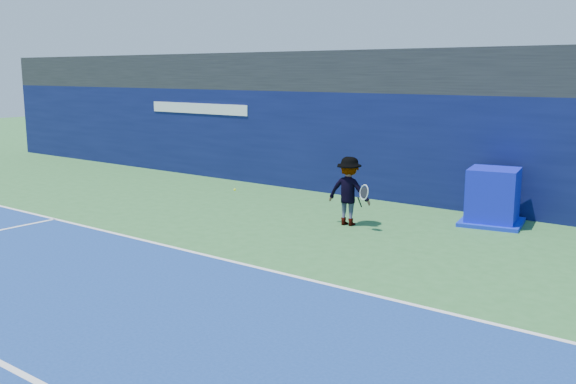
% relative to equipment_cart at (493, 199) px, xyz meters
% --- Properties ---
extents(ground, '(80.00, 80.00, 0.00)m').
position_rel_equipment_cart_xyz_m(ground, '(-3.73, -9.11, -0.61)').
color(ground, '#316D33').
rests_on(ground, ground).
extents(baseline, '(24.00, 0.10, 0.01)m').
position_rel_equipment_cart_xyz_m(baseline, '(-3.73, -6.11, -0.60)').
color(baseline, white).
rests_on(baseline, ground).
extents(stadium_band, '(36.00, 3.00, 1.20)m').
position_rel_equipment_cart_xyz_m(stadium_band, '(-3.73, 2.39, 2.99)').
color(stadium_band, black).
rests_on(stadium_band, back_wall_assembly).
extents(back_wall_assembly, '(36.00, 1.03, 3.00)m').
position_rel_equipment_cart_xyz_m(back_wall_assembly, '(-3.74, 1.39, 0.89)').
color(back_wall_assembly, '#0B113E').
rests_on(back_wall_assembly, ground).
extents(equipment_cart, '(1.64, 1.64, 1.34)m').
position_rel_equipment_cart_xyz_m(equipment_cart, '(0.00, 0.00, 0.00)').
color(equipment_cart, '#0D13BA').
rests_on(equipment_cart, ground).
extents(tennis_player, '(1.30, 0.76, 1.63)m').
position_rel_equipment_cart_xyz_m(tennis_player, '(-2.68, -2.16, 0.20)').
color(tennis_player, white).
rests_on(tennis_player, ground).
extents(tennis_ball, '(0.06, 0.06, 0.06)m').
position_rel_equipment_cart_xyz_m(tennis_ball, '(-4.95, -3.67, 0.20)').
color(tennis_ball, '#D3EA1A').
rests_on(tennis_ball, ground).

